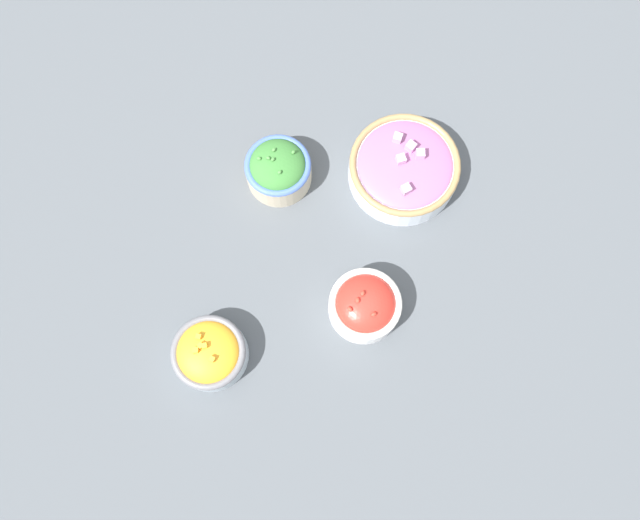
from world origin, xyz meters
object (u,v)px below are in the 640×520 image
Objects in this scene: bowl_broccoli at (278,169)px; bowl_squash at (209,353)px; bowl_cherry_tomatoes at (365,305)px; bowl_red_onion at (404,168)px.

bowl_broccoli reaches higher than bowl_squash.
bowl_squash is at bearing -65.59° from bowl_cherry_tomatoes.
bowl_broccoli is at bearing -141.39° from bowl_cherry_tomatoes.
bowl_broccoli is at bearing -81.77° from bowl_red_onion.
bowl_cherry_tomatoes is at bearing 114.41° from bowl_squash.
bowl_broccoli is 0.22m from bowl_red_onion.
bowl_squash is at bearing -37.97° from bowl_red_onion.
bowl_cherry_tomatoes is at bearing 38.61° from bowl_broccoli.
bowl_cherry_tomatoes is (0.22, 0.18, -0.00)m from bowl_broccoli.
bowl_broccoli is 0.28m from bowl_cherry_tomatoes.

